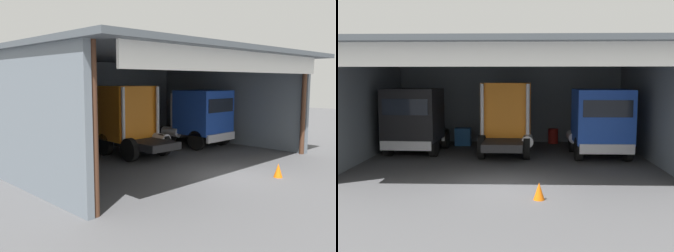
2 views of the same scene
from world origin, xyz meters
TOP-DOWN VIEW (x-y plane):
  - ground_plane at (0.00, 0.00)m, footprint 80.00×80.00m
  - workshop_shed at (0.00, 6.06)m, footprint 14.09×11.84m
  - truck_black_center_left_bay at (-4.74, 6.43)m, footprint 2.82×5.15m
  - truck_orange_left_bay at (-0.06, 6.53)m, footprint 2.66×4.54m
  - truck_blue_center_bay at (4.47, 5.55)m, footprint 2.72×4.81m
  - oil_drum at (2.60, 9.94)m, footprint 0.58×0.58m
  - tool_cart at (-2.65, 9.08)m, footprint 0.90×0.60m
  - traffic_cone at (1.21, -1.38)m, footprint 0.36×0.36m

SIDE VIEW (x-z plane):
  - ground_plane at x=0.00m, z-range 0.00..0.00m
  - traffic_cone at x=1.21m, z-range 0.00..0.56m
  - oil_drum at x=2.60m, z-range 0.00..0.87m
  - tool_cart at x=-2.65m, z-range 0.00..1.00m
  - truck_black_center_left_bay at x=-4.74m, z-range 0.09..3.42m
  - truck_blue_center_bay at x=4.47m, z-range 0.12..3.44m
  - truck_orange_left_bay at x=-0.06m, z-range 0.09..3.70m
  - workshop_shed at x=0.00m, z-range 1.06..6.27m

